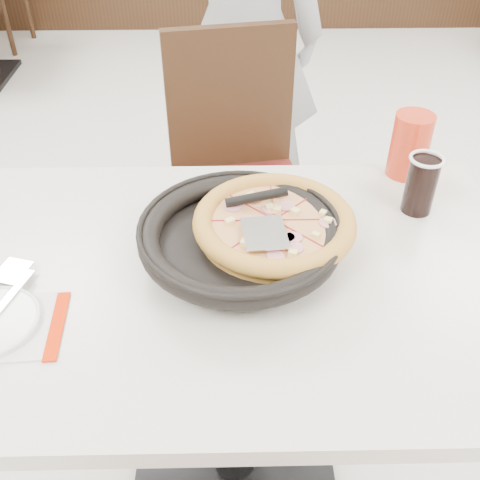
{
  "coord_description": "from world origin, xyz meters",
  "views": [
    {
      "loc": [
        -0.29,
        -1.11,
        1.51
      ],
      "look_at": [
        -0.28,
        -0.23,
        0.8
      ],
      "focal_mm": 42.0,
      "sensor_mm": 36.0,
      "label": 1
    }
  ],
  "objects_px": {
    "chair_far": "(242,191)",
    "pizza_pan": "(240,243)",
    "cola_glass": "(421,186)",
    "red_cup": "(410,145)",
    "diner_person": "(242,32)",
    "main_table": "(234,384)",
    "pizza": "(274,228)"
  },
  "relations": [
    {
      "from": "chair_far",
      "to": "pizza_pan",
      "type": "xyz_separation_m",
      "value": [
        -0.02,
        -0.66,
        0.32
      ]
    },
    {
      "from": "cola_glass",
      "to": "red_cup",
      "type": "height_order",
      "value": "red_cup"
    },
    {
      "from": "chair_far",
      "to": "cola_glass",
      "type": "xyz_separation_m",
      "value": [
        0.39,
        -0.49,
        0.34
      ]
    },
    {
      "from": "red_cup",
      "to": "diner_person",
      "type": "xyz_separation_m",
      "value": [
        -0.39,
        0.86,
        -0.01
      ]
    },
    {
      "from": "cola_glass",
      "to": "diner_person",
      "type": "bearing_deg",
      "value": 110.22
    },
    {
      "from": "cola_glass",
      "to": "chair_far",
      "type": "bearing_deg",
      "value": 128.14
    },
    {
      "from": "pizza_pan",
      "to": "cola_glass",
      "type": "bearing_deg",
      "value": 22.17
    },
    {
      "from": "chair_far",
      "to": "cola_glass",
      "type": "distance_m",
      "value": 0.72
    },
    {
      "from": "chair_far",
      "to": "red_cup",
      "type": "distance_m",
      "value": 0.63
    },
    {
      "from": "cola_glass",
      "to": "diner_person",
      "type": "distance_m",
      "value": 1.09
    },
    {
      "from": "pizza_pan",
      "to": "main_table",
      "type": "bearing_deg",
      "value": -115.21
    },
    {
      "from": "main_table",
      "to": "pizza",
      "type": "height_order",
      "value": "pizza"
    },
    {
      "from": "chair_far",
      "to": "cola_glass",
      "type": "bearing_deg",
      "value": 117.48
    },
    {
      "from": "main_table",
      "to": "red_cup",
      "type": "relative_size",
      "value": 7.5
    },
    {
      "from": "pizza",
      "to": "cola_glass",
      "type": "height_order",
      "value": "cola_glass"
    },
    {
      "from": "pizza_pan",
      "to": "cola_glass",
      "type": "xyz_separation_m",
      "value": [
        0.41,
        0.17,
        0.02
      ]
    },
    {
      "from": "cola_glass",
      "to": "red_cup",
      "type": "distance_m",
      "value": 0.16
    },
    {
      "from": "main_table",
      "to": "pizza_pan",
      "type": "relative_size",
      "value": 3.51
    },
    {
      "from": "main_table",
      "to": "pizza",
      "type": "distance_m",
      "value": 0.45
    },
    {
      "from": "chair_far",
      "to": "pizza_pan",
      "type": "bearing_deg",
      "value": 77.73
    },
    {
      "from": "chair_far",
      "to": "main_table",
      "type": "bearing_deg",
      "value": 76.51
    },
    {
      "from": "chair_far",
      "to": "cola_glass",
      "type": "height_order",
      "value": "chair_far"
    },
    {
      "from": "diner_person",
      "to": "pizza",
      "type": "bearing_deg",
      "value": 105.31
    },
    {
      "from": "main_table",
      "to": "cola_glass",
      "type": "distance_m",
      "value": 0.64
    },
    {
      "from": "pizza",
      "to": "diner_person",
      "type": "height_order",
      "value": "diner_person"
    },
    {
      "from": "cola_glass",
      "to": "diner_person",
      "type": "relative_size",
      "value": 0.08
    },
    {
      "from": "main_table",
      "to": "diner_person",
      "type": "distance_m",
      "value": 1.3
    },
    {
      "from": "main_table",
      "to": "pizza_pan",
      "type": "height_order",
      "value": "pizza_pan"
    },
    {
      "from": "pizza_pan",
      "to": "red_cup",
      "type": "relative_size",
      "value": 2.14
    },
    {
      "from": "diner_person",
      "to": "pizza_pan",
      "type": "bearing_deg",
      "value": 101.91
    },
    {
      "from": "pizza",
      "to": "pizza_pan",
      "type": "bearing_deg",
      "value": -161.23
    },
    {
      "from": "chair_far",
      "to": "red_cup",
      "type": "xyz_separation_m",
      "value": [
        0.4,
        -0.34,
        0.35
      ]
    }
  ]
}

